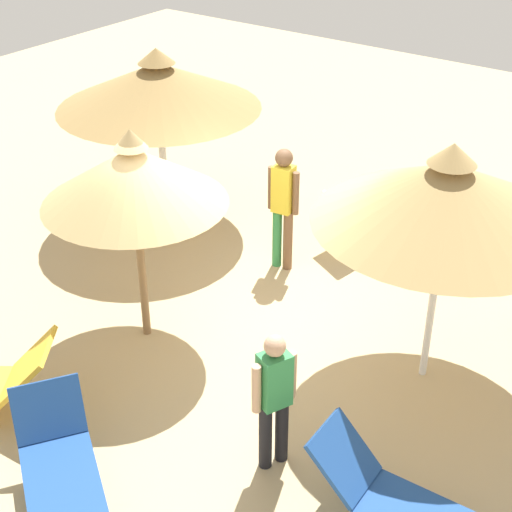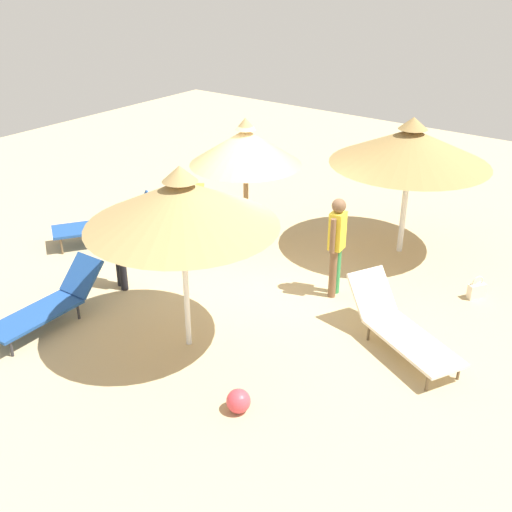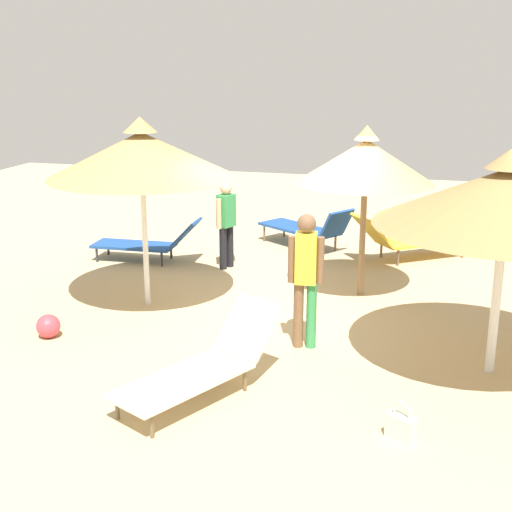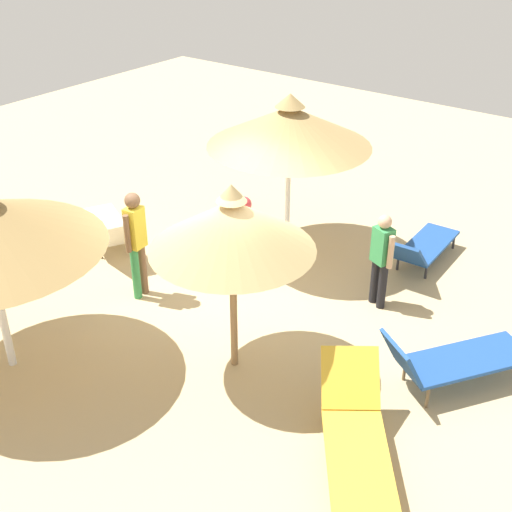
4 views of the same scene
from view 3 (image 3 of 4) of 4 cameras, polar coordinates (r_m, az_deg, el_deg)
name	(u,v)px [view 3 (image 3 of 4)]	position (r m, az deg, el deg)	size (l,w,h in m)	color
ground	(290,309)	(10.62, 2.82, -4.35)	(24.00, 24.00, 0.10)	tan
parasol_umbrella_front	(366,161)	(10.72, 8.95, 7.63)	(2.09, 2.09, 2.66)	olive
parasol_umbrella_far_left	(141,155)	(10.26, -9.35, 8.17)	(2.72, 2.72, 2.82)	white
parasol_umbrella_edge	(506,197)	(8.31, 19.76, 4.53)	(2.97, 2.97, 2.67)	white
lounge_chair_near_left	(149,242)	(12.91, -8.71, 1.13)	(2.02, 0.67, 0.83)	#1E478C
lounge_chair_near_right	(204,363)	(7.83, -4.24, -8.73)	(1.55, 2.18, 0.88)	silver
lounge_chair_center	(408,238)	(13.18, 12.29, 1.46)	(2.19, 1.86, 0.91)	gold
lounge_chair_far_right	(308,228)	(13.66, 4.24, 2.33)	(2.03, 1.66, 0.90)	#1E478C
person_standing_back	(306,272)	(8.84, 4.08, -1.33)	(0.45, 0.25, 1.77)	brown
person_standing_front	(226,220)	(12.27, -2.45, 2.93)	(0.32, 0.44, 1.53)	black
handbag	(401,426)	(7.19, 11.73, -13.43)	(0.32, 0.26, 0.42)	beige
beach_ball	(48,326)	(9.80, -16.59, -5.51)	(0.32, 0.32, 0.32)	#D83F4C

